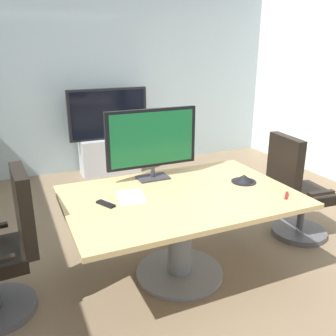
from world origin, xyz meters
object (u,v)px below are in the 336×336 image
conference_phone (244,179)px  tv_monitor (152,140)px  remote_control (106,204)px  wall_display_unit (110,145)px  conference_table (180,215)px  office_chair_left (4,256)px  office_chair_right (296,196)px

conference_phone → tv_monitor: bearing=148.9°
remote_control → wall_display_unit: bearing=47.6°
conference_table → wall_display_unit: wall_display_unit is taller
wall_display_unit → conference_table: bearing=-93.6°
conference_table → wall_display_unit: size_ratio=1.42×
conference_table → tv_monitor: tv_monitor is taller
office_chair_left → wall_display_unit: 3.17m
office_chair_right → conference_phone: office_chair_right is taller
office_chair_right → wall_display_unit: (-1.18, 2.76, -0.01)m
tv_monitor → conference_phone: size_ratio=3.82×
office_chair_right → remote_control: 2.00m
tv_monitor → wall_display_unit: 2.53m
wall_display_unit → remote_control: wall_display_unit is taller
office_chair_right → remote_control: bearing=97.7°
remote_control → conference_table: bearing=-30.7°
wall_display_unit → conference_phone: bearing=-80.9°
office_chair_right → remote_control: size_ratio=6.41×
conference_table → office_chair_right: bearing=5.2°
conference_phone → office_chair_left: bearing=177.4°
tv_monitor → wall_display_unit: tv_monitor is taller
tv_monitor → conference_phone: (0.70, -0.42, -0.33)m
conference_phone → remote_control: bearing=179.2°
office_chair_left → conference_table: bearing=81.5°
office_chair_left → tv_monitor: (1.30, 0.33, 0.66)m
tv_monitor → conference_phone: tv_monitor is taller
office_chair_left → office_chair_right: bearing=86.5°
office_chair_right → tv_monitor: size_ratio=1.30×
conference_table → office_chair_left: 1.37m
office_chair_right → tv_monitor: 1.61m
wall_display_unit → conference_phone: (0.46, -2.85, 0.34)m
office_chair_left → tv_monitor: 1.49m
conference_table → remote_control: bearing=176.0°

